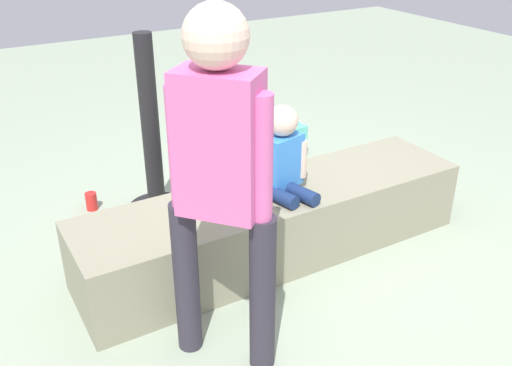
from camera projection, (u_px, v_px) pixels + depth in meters
name	position (u px, v px, depth m)	size (l,w,h in m)	color
ground_plane	(275.00, 253.00, 3.24)	(12.00, 12.00, 0.00)	#92A189
concrete_ledge	(276.00, 223.00, 3.16)	(2.22, 0.55, 0.40)	gray
child_seated	(283.00, 156.00, 2.96)	(0.29, 0.34, 0.48)	navy
adult_standing	(220.00, 168.00, 2.12)	(0.34, 0.37, 1.52)	#2D2935
cake_plate	(232.00, 205.00, 2.88)	(0.22, 0.22, 0.07)	white
gift_bag	(291.00, 142.00, 4.37)	(0.24, 0.11, 0.30)	#59C6B2
railing_post	(152.00, 149.00, 3.49)	(0.36, 0.36, 1.14)	black
water_bottle_near_gift	(200.00, 161.00, 4.17)	(0.07, 0.07, 0.19)	silver
party_cup_red	(91.00, 201.00, 3.67)	(0.07, 0.07, 0.12)	red
handbag_black_leather	(257.00, 181.00, 3.81)	(0.31, 0.15, 0.33)	black
handbag_brown_canvas	(242.00, 151.00, 4.25)	(0.32, 0.11, 0.34)	brown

